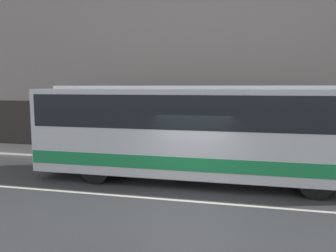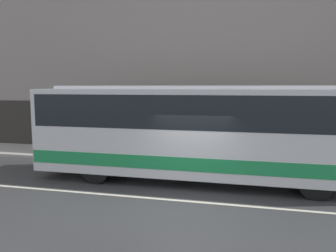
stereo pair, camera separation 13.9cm
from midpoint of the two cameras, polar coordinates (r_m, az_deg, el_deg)
The scene contains 6 objects.
ground_plane at distance 10.05m, azimuth 3.11°, elevation -12.95°, with size 60.00×60.00×0.00m, color #38383A.
sidewalk at distance 15.15m, azimuth 6.61°, elevation -5.88°, with size 60.00×2.74×0.15m.
building_facade at distance 16.37m, azimuth 7.46°, elevation 12.62°, with size 60.00×0.35×10.50m.
lane_stripe at distance 10.05m, azimuth 3.11°, elevation -12.93°, with size 54.00×0.14×0.01m.
transit_bus at distance 11.73m, azimuth 3.72°, elevation -0.34°, with size 11.25×2.52×3.44m.
pedestrian_waiting at distance 15.81m, azimuth -0.56°, elevation -2.34°, with size 0.36×0.36×1.57m.
Camera 1 is at (1.53, -9.34, 3.40)m, focal length 35.00 mm.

